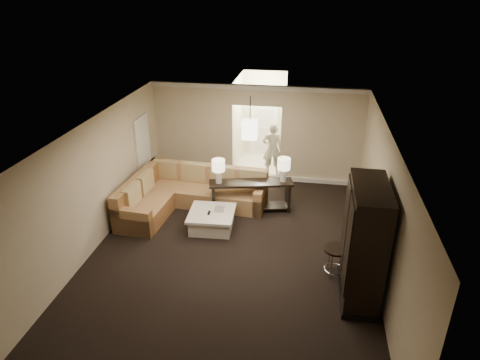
% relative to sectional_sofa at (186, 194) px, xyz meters
% --- Properties ---
extents(ground, '(8.00, 8.00, 0.00)m').
position_rel_sectional_sofa_xyz_m(ground, '(1.54, -1.88, -0.39)').
color(ground, black).
rests_on(ground, ground).
extents(wall_back, '(6.00, 0.04, 2.80)m').
position_rel_sectional_sofa_xyz_m(wall_back, '(1.54, 2.12, 1.01)').
color(wall_back, beige).
rests_on(wall_back, ground).
extents(wall_front, '(6.00, 0.04, 2.80)m').
position_rel_sectional_sofa_xyz_m(wall_front, '(1.54, -5.88, 1.01)').
color(wall_front, beige).
rests_on(wall_front, ground).
extents(wall_left, '(0.04, 8.00, 2.80)m').
position_rel_sectional_sofa_xyz_m(wall_left, '(-1.46, -1.88, 1.01)').
color(wall_left, beige).
rests_on(wall_left, ground).
extents(wall_right, '(0.04, 8.00, 2.80)m').
position_rel_sectional_sofa_xyz_m(wall_right, '(4.54, -1.88, 1.01)').
color(wall_right, beige).
rests_on(wall_right, ground).
extents(ceiling, '(6.00, 8.00, 0.02)m').
position_rel_sectional_sofa_xyz_m(ceiling, '(1.54, -1.88, 2.41)').
color(ceiling, silver).
rests_on(ceiling, wall_back).
extents(crown_molding, '(6.00, 0.10, 0.12)m').
position_rel_sectional_sofa_xyz_m(crown_molding, '(1.54, 2.07, 2.34)').
color(crown_molding, silver).
rests_on(crown_molding, wall_back).
extents(baseboard, '(6.00, 0.10, 0.12)m').
position_rel_sectional_sofa_xyz_m(baseboard, '(1.54, 2.07, -0.33)').
color(baseboard, silver).
rests_on(baseboard, ground).
extents(side_door, '(0.05, 0.90, 2.10)m').
position_rel_sectional_sofa_xyz_m(side_door, '(-1.43, 0.92, 0.66)').
color(side_door, white).
rests_on(side_door, ground).
extents(foyer, '(1.44, 2.02, 2.80)m').
position_rel_sectional_sofa_xyz_m(foyer, '(1.54, 3.46, 0.91)').
color(foyer, white).
rests_on(foyer, ground).
extents(sectional_sofa, '(3.42, 2.66, 0.97)m').
position_rel_sectional_sofa_xyz_m(sectional_sofa, '(0.00, 0.00, 0.00)').
color(sectional_sofa, brown).
rests_on(sectional_sofa, ground).
extents(coffee_table, '(1.12, 1.12, 0.45)m').
position_rel_sectional_sofa_xyz_m(coffee_table, '(0.89, -0.88, -0.17)').
color(coffee_table, silver).
rests_on(coffee_table, ground).
extents(console_table, '(2.15, 0.93, 0.81)m').
position_rel_sectional_sofa_xyz_m(console_table, '(1.68, 0.12, 0.09)').
color(console_table, black).
rests_on(console_table, ground).
extents(armoire, '(0.67, 1.57, 2.26)m').
position_rel_sectional_sofa_xyz_m(armoire, '(4.13, -2.71, 0.69)').
color(armoire, black).
rests_on(armoire, ground).
extents(drink_table, '(0.49, 0.49, 0.62)m').
position_rel_sectional_sofa_xyz_m(drink_table, '(3.72, -2.20, 0.05)').
color(drink_table, black).
rests_on(drink_table, ground).
extents(table_lamp_left, '(0.32, 0.32, 0.62)m').
position_rel_sectional_sofa_xyz_m(table_lamp_left, '(0.89, -0.06, 0.83)').
color(table_lamp_left, silver).
rests_on(table_lamp_left, console_table).
extents(table_lamp_right, '(0.32, 0.32, 0.62)m').
position_rel_sectional_sofa_xyz_m(table_lamp_right, '(2.47, 0.30, 0.83)').
color(table_lamp_right, silver).
rests_on(table_lamp_right, console_table).
extents(pendant_light, '(0.38, 0.38, 1.09)m').
position_rel_sectional_sofa_xyz_m(pendant_light, '(1.54, 0.82, 1.57)').
color(pendant_light, black).
rests_on(pendant_light, ceiling).
extents(person, '(0.70, 0.50, 1.82)m').
position_rel_sectional_sofa_xyz_m(person, '(1.99, 2.42, 0.52)').
color(person, beige).
rests_on(person, ground).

